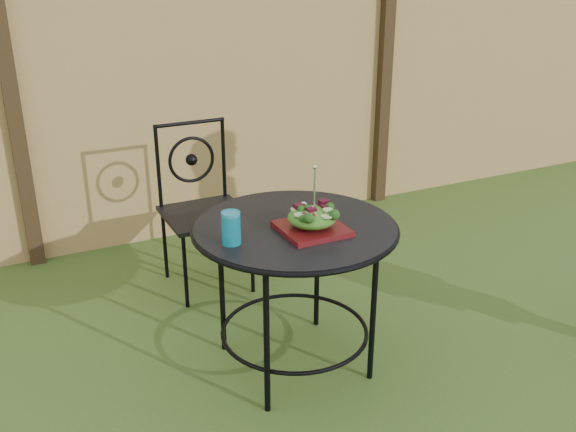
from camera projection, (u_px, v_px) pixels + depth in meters
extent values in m
plane|color=#284114|center=(401.00, 395.00, 2.87)|extent=(60.00, 60.00, 0.00)
cube|color=tan|center=(220.00, 103.00, 4.36)|extent=(8.00, 0.05, 1.80)
cube|color=black|center=(14.00, 117.00, 3.77)|extent=(0.09, 0.09, 1.90)
cube|color=black|center=(384.00, 81.00, 4.83)|extent=(0.09, 0.09, 1.90)
cylinder|color=black|center=(295.00, 227.00, 2.84)|extent=(0.90, 0.90, 0.02)
torus|color=black|center=(295.00, 228.00, 2.84)|extent=(0.92, 0.92, 0.02)
torus|color=black|center=(295.00, 330.00, 3.04)|extent=(0.70, 0.70, 0.02)
cylinder|color=black|center=(317.00, 265.00, 3.30)|extent=(0.03, 0.03, 0.71)
cylinder|color=black|center=(222.00, 286.00, 3.08)|extent=(0.03, 0.03, 0.71)
cylinder|color=black|center=(267.00, 340.00, 2.65)|extent=(0.03, 0.03, 0.71)
cylinder|color=black|center=(373.00, 312.00, 2.86)|extent=(0.03, 0.03, 0.71)
cube|color=black|center=(206.00, 215.00, 3.68)|extent=(0.46, 0.46, 0.03)
cylinder|color=black|center=(189.00, 123.00, 3.67)|extent=(0.42, 0.02, 0.02)
torus|color=black|center=(191.00, 160.00, 3.75)|extent=(0.28, 0.02, 0.28)
cylinder|color=black|center=(185.00, 272.00, 3.52)|extent=(0.02, 0.02, 0.44)
cylinder|color=black|center=(252.00, 258.00, 3.68)|extent=(0.02, 0.02, 0.44)
cylinder|color=black|center=(165.00, 244.00, 3.85)|extent=(0.02, 0.02, 0.44)
cylinder|color=black|center=(227.00, 233.00, 4.01)|extent=(0.02, 0.02, 0.44)
cylinder|color=black|center=(158.00, 168.00, 3.68)|extent=(0.02, 0.02, 0.50)
cylinder|color=black|center=(224.00, 159.00, 3.84)|extent=(0.02, 0.02, 0.50)
cube|color=#430A09|center=(312.00, 229.00, 2.76)|extent=(0.27, 0.27, 0.02)
ellipsoid|color=#235614|center=(312.00, 218.00, 2.74)|extent=(0.21, 0.21, 0.08)
cylinder|color=silver|center=(314.00, 189.00, 2.70)|extent=(0.01, 0.01, 0.18)
cylinder|color=#0E83A2|center=(231.00, 228.00, 2.62)|extent=(0.08, 0.08, 0.14)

